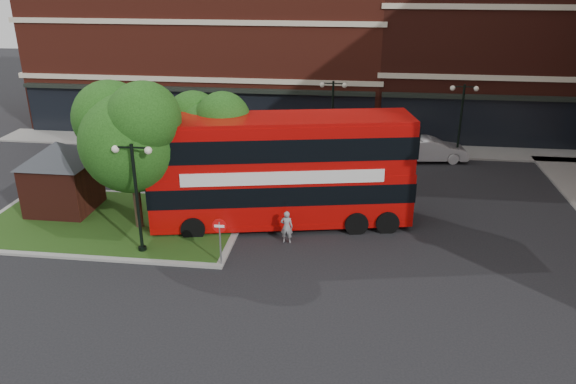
# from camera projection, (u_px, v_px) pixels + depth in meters

# --- Properties ---
(ground) EXTENTS (120.00, 120.00, 0.00)m
(ground) POSITION_uv_depth(u_px,v_px,m) (266.00, 263.00, 23.85)
(ground) COLOR black
(ground) RESTS_ON ground
(pavement_far) EXTENTS (44.00, 3.00, 0.12)m
(pavement_far) POSITION_uv_depth(u_px,v_px,m) (304.00, 146.00, 39.00)
(pavement_far) COLOR slate
(pavement_far) RESTS_ON ground
(terrace_far_left) EXTENTS (26.00, 12.00, 14.00)m
(terrace_far_left) POSITION_uv_depth(u_px,v_px,m) (213.00, 30.00, 44.20)
(terrace_far_left) COLOR maroon
(terrace_far_left) RESTS_ON ground
(terrace_far_right) EXTENTS (18.00, 12.00, 16.00)m
(terrace_far_right) POSITION_uv_depth(u_px,v_px,m) (504.00, 20.00, 41.27)
(terrace_far_right) COLOR #471911
(terrace_far_right) RESTS_ON ground
(traffic_island) EXTENTS (12.60, 7.60, 0.15)m
(traffic_island) POSITION_uv_depth(u_px,v_px,m) (115.00, 221.00, 27.52)
(traffic_island) COLOR gray
(traffic_island) RESTS_ON ground
(kiosk) EXTENTS (6.51, 6.51, 3.60)m
(kiosk) POSITION_uv_depth(u_px,v_px,m) (60.00, 169.00, 27.94)
(kiosk) COLOR #471911
(kiosk) RESTS_ON traffic_island
(tree_island_west) EXTENTS (5.40, 4.71, 7.21)m
(tree_island_west) POSITION_uv_depth(u_px,v_px,m) (128.00, 132.00, 25.18)
(tree_island_west) COLOR #2D2116
(tree_island_west) RESTS_ON ground
(tree_island_east) EXTENTS (4.46, 3.90, 6.29)m
(tree_island_east) POSITION_uv_depth(u_px,v_px,m) (209.00, 131.00, 27.32)
(tree_island_east) COLOR #2D2116
(tree_island_east) RESTS_ON ground
(lamp_island) EXTENTS (1.72, 0.36, 5.00)m
(lamp_island) POSITION_uv_depth(u_px,v_px,m) (136.00, 193.00, 23.61)
(lamp_island) COLOR black
(lamp_island) RESTS_ON ground
(lamp_far_left) EXTENTS (1.72, 0.36, 5.00)m
(lamp_far_left) POSITION_uv_depth(u_px,v_px,m) (332.00, 115.00, 35.88)
(lamp_far_left) COLOR black
(lamp_far_left) RESTS_ON ground
(lamp_far_right) EXTENTS (1.72, 0.36, 5.00)m
(lamp_far_right) POSITION_uv_depth(u_px,v_px,m) (461.00, 119.00, 34.95)
(lamp_far_right) COLOR black
(lamp_far_right) RESTS_ON ground
(bus) EXTENTS (12.56, 5.17, 4.68)m
(bus) POSITION_uv_depth(u_px,v_px,m) (281.00, 164.00, 26.36)
(bus) COLOR #A90806
(bus) RESTS_ON ground
(woman) EXTENTS (0.58, 0.39, 1.54)m
(woman) POSITION_uv_depth(u_px,v_px,m) (287.00, 227.00, 25.33)
(woman) COLOR gray
(woman) RESTS_ON ground
(car_silver) EXTENTS (4.76, 2.42, 1.55)m
(car_silver) POSITION_uv_depth(u_px,v_px,m) (291.00, 138.00, 38.36)
(car_silver) COLOR #ADB1B5
(car_silver) RESTS_ON ground
(car_white) EXTENTS (4.80, 2.22, 1.53)m
(car_white) POSITION_uv_depth(u_px,v_px,m) (430.00, 150.00, 35.93)
(car_white) COLOR silver
(car_white) RESTS_ON ground
(no_entry_sign) EXTENTS (0.60, 0.07, 2.16)m
(no_entry_sign) POSITION_uv_depth(u_px,v_px,m) (220.00, 233.00, 23.02)
(no_entry_sign) COLOR slate
(no_entry_sign) RESTS_ON ground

